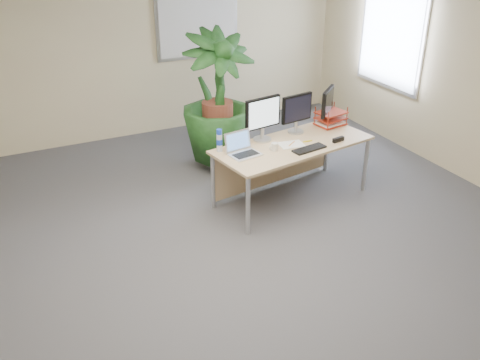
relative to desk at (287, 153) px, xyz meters
name	(u,v)px	position (x,y,z in m)	size (l,w,h in m)	color
floor	(243,280)	(-1.20, -1.28, -0.56)	(8.00, 8.00, 0.00)	#4A4B50
back_wall	(119,47)	(-1.20, 2.72, 0.79)	(7.00, 0.04, 2.70)	beige
whiteboard	(198,26)	(0.00, 2.69, 0.99)	(1.30, 0.04, 0.95)	#B9B9BE
window	(392,33)	(2.26, 1.02, 0.99)	(0.04, 1.30, 1.55)	#B9B9BE
desk	(287,153)	(0.00, 0.00, 0.00)	(1.96, 1.06, 0.71)	#D7B07F
floor_plant	(218,114)	(-0.40, 1.08, 0.19)	(0.84, 0.84, 1.50)	#163814
monitor_left	(263,116)	(-0.25, 0.14, 0.44)	(0.46, 0.21, 0.51)	#ADADB2
monitor_right	(297,111)	(0.22, 0.18, 0.42)	(0.42, 0.19, 0.47)	#ADADB2
monitor_dark	(327,104)	(0.69, 0.23, 0.41)	(0.34, 0.30, 0.46)	#ADADB2
laptop	(242,149)	(-0.63, -0.10, 0.21)	(0.37, 0.33, 0.23)	silver
keyboard	(309,149)	(0.09, -0.33, 0.16)	(0.41, 0.14, 0.02)	black
coffee_mug	(274,147)	(-0.27, -0.18, 0.19)	(0.11, 0.08, 0.09)	silver
spiral_notebook	(291,145)	(-0.03, -0.13, 0.16)	(0.27, 0.20, 0.01)	white
orange_pen	(292,143)	(-0.02, -0.13, 0.17)	(0.01, 0.01, 0.15)	orange
yellow_highlighter	(308,141)	(0.19, -0.13, 0.16)	(0.02, 0.02, 0.12)	yellow
water_bottle	(219,141)	(-0.83, 0.07, 0.27)	(0.07, 0.07, 0.26)	silver
letter_tray	(331,119)	(0.74, 0.20, 0.22)	(0.39, 0.31, 0.16)	#9C2613
stapler	(338,140)	(0.51, -0.28, 0.17)	(0.15, 0.04, 0.05)	black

